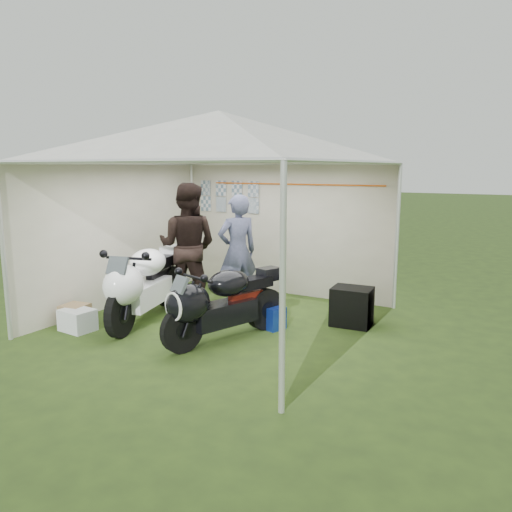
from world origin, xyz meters
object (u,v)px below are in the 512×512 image
object	(u,v)px
person_blue_jacket	(238,251)
equipment_box	(352,306)
crate_0	(78,320)
person_dark_jacket	(188,246)
canopy_tent	(220,142)
motorcycle_white	(143,282)
motorcycle_black	(219,302)
crate_1	(75,315)
paddock_stand	(269,317)

from	to	relation	value
person_blue_jacket	equipment_box	size ratio (longest dim) A/B	3.29
crate_0	person_dark_jacket	bearing A→B (deg)	70.54
canopy_tent	motorcycle_white	bearing A→B (deg)	-148.15
motorcycle_black	equipment_box	xyz separation A→B (m)	(1.25, 1.52, -0.26)
motorcycle_white	equipment_box	size ratio (longest dim) A/B	3.95
motorcycle_black	crate_1	distance (m)	2.28
motorcycle_black	person_blue_jacket	bearing A→B (deg)	132.30
canopy_tent	person_dark_jacket	world-z (taller)	canopy_tent
motorcycle_white	equipment_box	distance (m)	3.02
canopy_tent	motorcycle_black	bearing A→B (deg)	-58.74
person_blue_jacket	crate_1	xyz separation A→B (m)	(-1.51, -1.99, -0.76)
canopy_tent	equipment_box	xyz separation A→B (m)	(1.70, 0.78, -2.30)
canopy_tent	motorcycle_white	size ratio (longest dim) A/B	2.60
equipment_box	person_dark_jacket	bearing A→B (deg)	-171.49
person_dark_jacket	crate_0	world-z (taller)	person_dark_jacket
crate_0	person_blue_jacket	bearing A→B (deg)	59.09
motorcycle_white	paddock_stand	distance (m)	1.89
motorcycle_black	canopy_tent	bearing A→B (deg)	139.70
person_dark_jacket	equipment_box	xyz separation A→B (m)	(2.61, 0.39, -0.72)
motorcycle_white	motorcycle_black	world-z (taller)	motorcycle_white
motorcycle_black	crate_0	world-z (taller)	motorcycle_black
person_blue_jacket	canopy_tent	bearing A→B (deg)	51.06
paddock_stand	equipment_box	distance (m)	1.19
paddock_stand	person_dark_jacket	size ratio (longest dim) A/B	0.21
crate_1	crate_0	bearing A→B (deg)	-34.17
person_blue_jacket	crate_1	world-z (taller)	person_blue_jacket
motorcycle_white	crate_0	bearing A→B (deg)	-142.08
crate_0	canopy_tent	bearing A→B (deg)	41.31
canopy_tent	person_dark_jacket	bearing A→B (deg)	156.84
motorcycle_black	crate_1	world-z (taller)	motorcycle_black
paddock_stand	crate_0	bearing A→B (deg)	-147.42
canopy_tent	person_blue_jacket	world-z (taller)	canopy_tent
motorcycle_black	person_dark_jacket	xyz separation A→B (m)	(-1.36, 1.13, 0.47)
person_blue_jacket	crate_0	size ratio (longest dim) A/B	4.05
equipment_box	crate_0	xyz separation A→B (m)	(-3.22, -2.12, -0.13)
person_dark_jacket	person_blue_jacket	xyz separation A→B (m)	(0.68, 0.42, -0.09)
equipment_box	crate_1	distance (m)	3.97
crate_0	crate_1	world-z (taller)	crate_1
canopy_tent	motorcycle_black	xyz separation A→B (m)	(0.45, -0.74, -2.04)
canopy_tent	motorcycle_white	world-z (taller)	canopy_tent
person_dark_jacket	crate_0	size ratio (longest dim) A/B	4.46
motorcycle_white	person_blue_jacket	size ratio (longest dim) A/B	1.20
motorcycle_black	crate_1	xyz separation A→B (m)	(-2.20, -0.44, -0.39)
person_dark_jacket	motorcycle_white	bearing A→B (deg)	69.39
canopy_tent	person_dark_jacket	xyz separation A→B (m)	(-0.91, 0.39, -1.57)
motorcycle_black	person_dark_jacket	bearing A→B (deg)	158.75
equipment_box	crate_0	bearing A→B (deg)	-146.68
motorcycle_white	person_dark_jacket	distance (m)	1.07
canopy_tent	crate_0	xyz separation A→B (m)	(-1.52, -1.34, -2.43)
equipment_box	motorcycle_white	bearing A→B (deg)	-152.61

